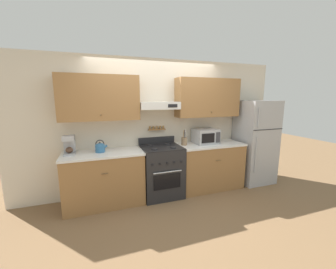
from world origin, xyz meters
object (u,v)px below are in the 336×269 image
(coffee_maker, at_px, (69,145))
(microwave, at_px, (205,136))
(tea_kettle, at_px, (100,147))
(refrigerator, at_px, (255,142))
(utensil_crock, at_px, (184,141))
(stove_range, at_px, (161,171))

(coffee_maker, relative_size, microwave, 0.67)
(tea_kettle, bearing_deg, refrigerator, -1.49)
(refrigerator, height_order, microwave, refrigerator)
(refrigerator, distance_m, utensil_crock, 1.64)
(stove_range, distance_m, refrigerator, 2.16)
(refrigerator, height_order, utensil_crock, refrigerator)
(coffee_maker, bearing_deg, refrigerator, -1.78)
(microwave, xyz_separation_m, utensil_crock, (-0.47, -0.02, -0.06))
(refrigerator, bearing_deg, stove_range, 179.58)
(tea_kettle, height_order, coffee_maker, coffee_maker)
(microwave, relative_size, utensil_crock, 1.51)
(microwave, bearing_deg, utensil_crock, -177.85)
(coffee_maker, bearing_deg, tea_kettle, -3.77)
(coffee_maker, distance_m, utensil_crock, 2.03)
(refrigerator, distance_m, microwave, 1.18)
(tea_kettle, distance_m, utensil_crock, 1.55)
(tea_kettle, bearing_deg, coffee_maker, 176.23)
(stove_range, height_order, microwave, microwave)
(stove_range, height_order, coffee_maker, coffee_maker)
(utensil_crock, bearing_deg, refrigerator, -2.89)
(tea_kettle, relative_size, coffee_maker, 0.69)
(stove_range, relative_size, refrigerator, 0.60)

